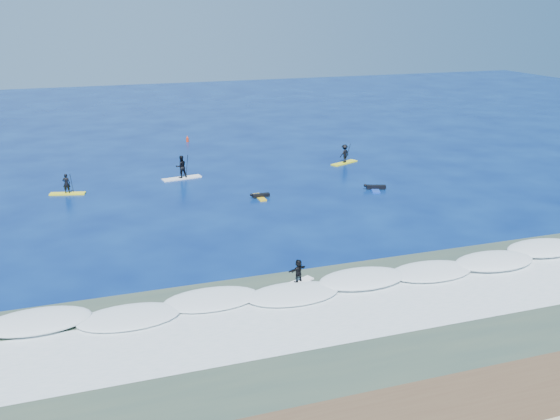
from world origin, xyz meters
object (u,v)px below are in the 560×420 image
object	(u,v)px
sup_paddler_left	(67,187)
prone_paddler_far	(375,188)
wave_surfer	(298,272)
marker_buoy	(187,139)
prone_paddler_near	(260,196)
sup_paddler_right	(344,155)
sup_paddler_center	(181,169)

from	to	relation	value
sup_paddler_left	prone_paddler_far	world-z (taller)	sup_paddler_left
wave_surfer	marker_buoy	distance (m)	37.10
sup_paddler_left	prone_paddler_near	size ratio (longest dim) A/B	1.41
sup_paddler_right	prone_paddler_near	bearing A→B (deg)	-167.84
sup_paddler_center	prone_paddler_near	xyz separation A→B (m)	(4.58, -7.31, -0.72)
wave_surfer	marker_buoy	bearing A→B (deg)	65.38
sup_paddler_left	wave_surfer	bearing A→B (deg)	-48.25
sup_paddler_left	wave_surfer	xyz separation A→B (m)	(11.04, -21.09, 0.17)
sup_paddler_right	prone_paddler_near	size ratio (longest dim) A/B	1.51
sup_paddler_right	wave_surfer	distance (m)	26.59
prone_paddler_near	prone_paddler_far	size ratio (longest dim) A/B	0.85
sup_paddler_right	marker_buoy	xyz separation A→B (m)	(-11.83, 13.94, -0.50)
prone_paddler_near	wave_surfer	distance (m)	15.64
sup_paddler_center	sup_paddler_right	world-z (taller)	sup_paddler_center
sup_paddler_left	sup_paddler_center	size ratio (longest dim) A/B	0.82
sup_paddler_center	sup_paddler_right	xyz separation A→B (m)	(15.05, 0.42, -0.06)
sup_paddler_center	sup_paddler_left	bearing A→B (deg)	-178.76
sup_paddler_right	marker_buoy	size ratio (longest dim) A/B	4.35
marker_buoy	wave_surfer	bearing A→B (deg)	-92.01
prone_paddler_near	wave_surfer	xyz separation A→B (m)	(-2.66, -15.40, 0.62)
sup_paddler_right	wave_surfer	world-z (taller)	sup_paddler_right
sup_paddler_left	sup_paddler_right	size ratio (longest dim) A/B	0.93
sup_paddler_center	marker_buoy	size ratio (longest dim) A/B	4.96
prone_paddler_far	prone_paddler_near	bearing A→B (deg)	104.43
sup_paddler_right	prone_paddler_far	xyz separation A→B (m)	(-1.24, -8.53, -0.63)
sup_paddler_center	wave_surfer	xyz separation A→B (m)	(1.92, -22.71, -0.10)
sup_paddler_right	prone_paddler_far	size ratio (longest dim) A/B	1.29
prone_paddler_near	prone_paddler_far	world-z (taller)	prone_paddler_far
prone_paddler_near	wave_surfer	size ratio (longest dim) A/B	1.04
sup_paddler_center	marker_buoy	distance (m)	14.73
sup_paddler_left	prone_paddler_far	bearing A→B (deg)	-1.70
sup_paddler_left	sup_paddler_center	world-z (taller)	sup_paddler_center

